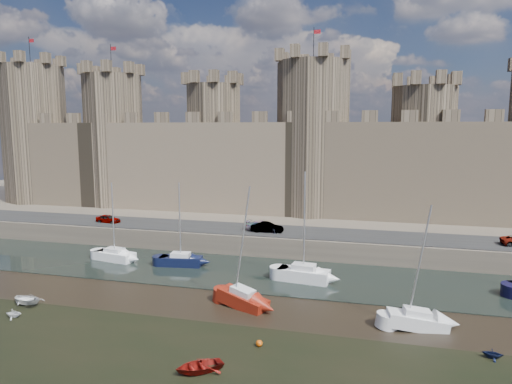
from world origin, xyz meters
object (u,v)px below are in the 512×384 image
Objects in this scene: sailboat_1 at (181,260)px; sailboat_4 at (243,298)px; sailboat_2 at (304,273)px; sailboat_5 at (417,320)px; sailboat_0 at (115,255)px; car_1 at (267,227)px; car_2 at (264,227)px; car_0 at (108,219)px.

sailboat_1 is 0.89× the size of sailboat_4.
sailboat_2 is 1.14× the size of sailboat_5.
car_1 is at bearing 37.32° from sailboat_0.
sailboat_0 is at bearing 126.02° from car_2.
sailboat_0 is at bearing -177.76° from sailboat_2.
sailboat_2 is at bearing 83.78° from sailboat_4.
sailboat_2 reaches higher than sailboat_5.
sailboat_1 is 14.51m from sailboat_2.
car_0 is 0.86× the size of car_1.
sailboat_2 is (22.87, -1.79, 0.13)m from sailboat_0.
sailboat_0 is 21.03m from sailboat_4.
sailboat_0 is 34.80m from sailboat_5.
car_2 is at bearing -82.62° from car_0.
sailboat_4 reaches higher than sailboat_1.
sailboat_5 is at bearing -7.02° from sailboat_0.
car_2 is at bearing 121.88° from sailboat_5.
sailboat_2 reaches higher than sailboat_0.
sailboat_4 is at bearing -111.29° from sailboat_2.
car_0 is 0.77× the size of car_2.
sailboat_5 is (33.18, -10.49, -0.02)m from sailboat_0.
sailboat_4 is at bearing -119.58° from car_0.
sailboat_2 reaches higher than car_0.
sailboat_2 is at bearing -140.12° from car_2.
car_1 is 0.44× the size of sailboat_0.
sailboat_0 is at bearing 152.84° from sailboat_5.
sailboat_4 is (2.55, -18.54, -2.38)m from car_2.
sailboat_1 reaches higher than car_1.
sailboat_2 is (6.22, -10.20, -2.29)m from car_1.
sailboat_0 is at bearing -137.42° from car_0.
sailboat_0 is (-16.10, -8.81, -2.42)m from car_2.
sailboat_5 reaches higher than sailboat_1.
sailboat_2 is (14.40, -1.78, 0.11)m from sailboat_1.
car_0 is at bearing 97.87° from car_2.
car_0 is 0.37× the size of sailboat_1.
sailboat_4 is at bearing -51.51° from sailboat_1.
sailboat_5 is at bearing -109.04° from car_0.
car_0 is at bearing 88.63° from car_1.
sailboat_0 is at bearing 174.25° from sailboat_4.
car_2 is 11.90m from sailboat_1.
car_1 is 18.81m from sailboat_0.
sailboat_1 is at bearing -113.58° from car_0.
sailboat_1 is 14.07m from sailboat_4.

